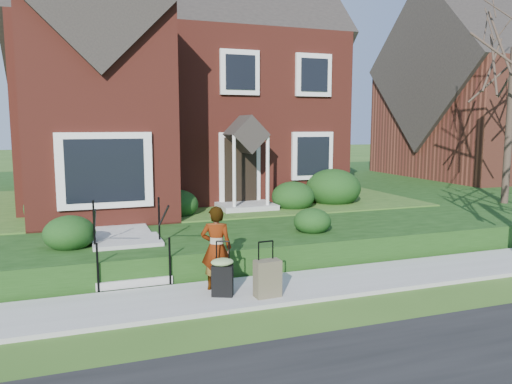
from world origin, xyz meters
name	(u,v)px	position (x,y,z in m)	size (l,w,h in m)	color
ground	(277,291)	(0.00, 0.00, 0.00)	(120.00, 120.00, 0.00)	#2D5119
sidewalk	(278,289)	(0.00, 0.00, 0.04)	(60.00, 1.60, 0.08)	#9E9B93
terrace	(268,192)	(4.00, 10.90, 0.30)	(44.00, 20.00, 0.60)	#15340E
walkway	(117,219)	(-2.50, 5.00, 0.63)	(1.20, 6.00, 0.06)	#9E9B93
main_house	(170,62)	(-0.21, 9.61, 5.26)	(10.40, 10.20, 9.40)	maroon
neighbour_house	(498,80)	(16.00, 11.00, 5.25)	(9.40, 8.00, 9.20)	brown
front_steps	(129,254)	(-2.50, 1.84, 0.47)	(1.40, 2.02, 1.50)	#9E9B93
foundation_shrubs	(236,195)	(0.75, 4.92, 1.11)	(9.79, 4.94, 1.22)	#103510
woman	(216,248)	(-1.10, 0.27, 0.85)	(0.56, 0.37, 1.55)	#999999
suitcase_black	(222,275)	(-1.10, -0.12, 0.46)	(0.51, 0.47, 0.98)	black
suitcase_olive	(267,278)	(-0.36, -0.42, 0.41)	(0.47, 0.28, 0.99)	brown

